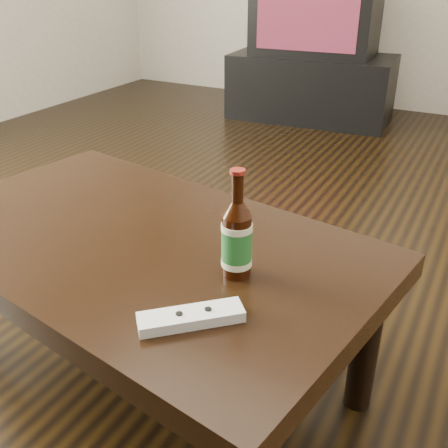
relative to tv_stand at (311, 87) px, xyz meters
The scene contains 6 objects.
floor 2.53m from the tv_stand, 76.38° to the right, with size 5.00×6.00×0.01m, color black.
tv_stand is the anchor object (origin of this frame).
tv 0.52m from the tv_stand, 85.56° to the right, with size 0.84×0.56×0.60m.
coffee_table 2.79m from the tv_stand, 79.50° to the right, with size 1.28×0.88×0.44m.
beer_bottle 2.91m from the tv_stand, 73.86° to the right, with size 0.07×0.07×0.24m.
remote 3.08m from the tv_stand, 74.81° to the right, with size 0.18×0.17×0.02m.
Camera 1 is at (0.63, -1.18, 1.05)m, focal length 42.00 mm.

